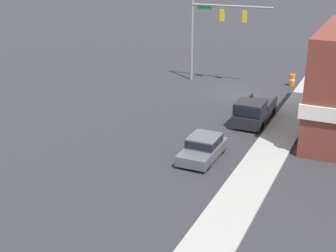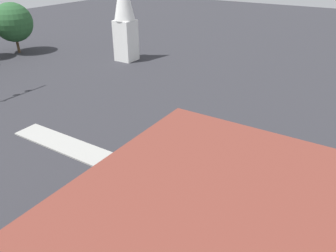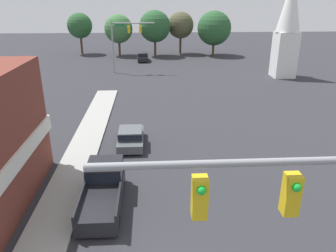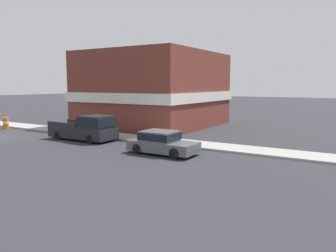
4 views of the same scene
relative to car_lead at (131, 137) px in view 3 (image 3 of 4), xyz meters
name	(u,v)px [view 3 (image 3 of 4)]	position (x,y,z in m)	size (l,w,h in m)	color
near_signal_assembly	(313,221)	(5.45, -16.99, 4.98)	(7.77, 0.49, 7.89)	gray
far_signal_assembly	(125,35)	(-1.96, 26.32, 4.78)	(6.32, 0.49, 7.73)	gray
car_lead	(131,137)	(0.00, 0.00, 0.00)	(1.92, 4.25, 1.41)	black
car_distant	(143,57)	(0.47, 35.72, 0.06)	(1.83, 4.44, 1.54)	black
pickup_truck_parked	(104,186)	(-1.15, -7.42, 0.21)	(2.09, 5.48, 1.94)	black
church_steeple	(288,24)	(20.67, 22.37, 6.57)	(3.20, 3.20, 13.96)	white
backdrop_tree_left_far	(80,26)	(-11.89, 44.30, 4.75)	(4.85, 4.85, 7.93)	#4C3823
backdrop_tree_left_mid	(118,29)	(-4.19, 42.04, 4.31)	(5.37, 5.37, 7.75)	#4C3823
backdrop_tree_center	(155,26)	(2.76, 41.20, 4.80)	(5.92, 5.92, 8.51)	#4C3823
backdrop_tree_right_mid	(181,25)	(7.87, 43.48, 4.81)	(5.09, 5.09, 8.11)	#4C3823
backdrop_tree_right_far	(214,28)	(14.13, 41.25, 4.41)	(6.45, 6.45, 8.38)	#4C3823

